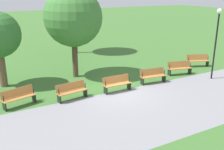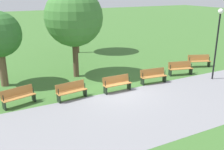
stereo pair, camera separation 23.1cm
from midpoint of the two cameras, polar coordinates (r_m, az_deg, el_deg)
name	(u,v)px [view 1 (the left image)]	position (r m, az deg, el deg)	size (l,w,h in m)	color
ground_plane	(118,91)	(15.11, 0.76, -3.57)	(120.00, 120.00, 0.00)	#3D6B2D
path_paving	(145,110)	(13.00, 6.74, -7.49)	(30.61, 5.59, 0.01)	gray
bench_0	(198,60)	(20.79, 17.73, 3.05)	(1.72, 1.05, 0.89)	#B27538
bench_1	(179,68)	(18.50, 14.04, 1.55)	(1.73, 0.87, 0.89)	#B27538
bench_2	(153,75)	(16.51, 8.44, -0.11)	(1.71, 0.68, 0.89)	#B27538
bench_3	(117,83)	(14.99, 0.64, -1.83)	(1.66, 0.47, 0.89)	#B27538
bench_4	(72,91)	(14.12, -9.17, -3.38)	(1.71, 0.68, 0.89)	#B27538
bench_5	(19,97)	(14.02, -20.01, -4.47)	(1.73, 0.87, 0.89)	#B27538
tree_2	(73,18)	(17.00, -8.80, 12.17)	(3.68, 3.68, 5.73)	#4C3828
lamp_post	(217,32)	(17.70, 21.43, 8.72)	(0.32, 0.32, 4.47)	black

